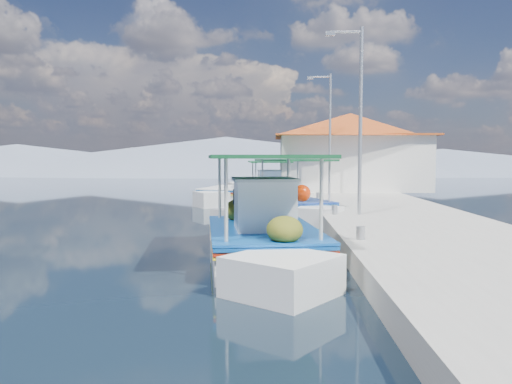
{
  "coord_description": "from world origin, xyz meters",
  "views": [
    {
      "loc": [
        1.85,
        -14.35,
        2.37
      ],
      "look_at": [
        1.27,
        0.96,
        1.3
      ],
      "focal_mm": 35.18,
      "sensor_mm": 36.0,
      "label": 1
    }
  ],
  "objects": [
    {
      "name": "mountain_ridge",
      "position": [
        6.54,
        56.0,
        2.04
      ],
      "size": [
        171.4,
        96.0,
        5.5
      ],
      "color": "slate",
      "rests_on": "ground"
    },
    {
      "name": "lamp_post_far",
      "position": [
        4.51,
        11.0,
        3.85
      ],
      "size": [
        1.21,
        0.14,
        6.0
      ],
      "color": "#A5A8AD",
      "rests_on": "quay"
    },
    {
      "name": "caique_green_canopy",
      "position": [
        2.62,
        5.16,
        0.38
      ],
      "size": [
        3.47,
        6.39,
        2.54
      ],
      "rotation": [
        0.0,
        0.0,
        -0.34
      ],
      "color": "silver",
      "rests_on": "ground"
    },
    {
      "name": "harbor_building",
      "position": [
        6.2,
        15.0,
        2.78
      ],
      "size": [
        10.49,
        10.49,
        4.4
      ],
      "color": "white",
      "rests_on": "quay"
    },
    {
      "name": "caique_far",
      "position": [
        1.55,
        11.61,
        0.44
      ],
      "size": [
        2.41,
        6.8,
        2.39
      ],
      "rotation": [
        0.0,
        0.0,
        -0.09
      ],
      "color": "navy",
      "rests_on": "ground"
    },
    {
      "name": "caique_blue_hull",
      "position": [
        -0.63,
        11.66,
        0.33
      ],
      "size": [
        3.05,
        6.63,
        1.21
      ],
      "rotation": [
        0.0,
        0.0,
        0.24
      ],
      "color": "silver",
      "rests_on": "ground"
    },
    {
      "name": "bollards",
      "position": [
        3.8,
        5.25,
        0.65
      ],
      "size": [
        0.2,
        17.2,
        0.3
      ],
      "color": "#A5A8AD",
      "rests_on": "quay"
    },
    {
      "name": "ground",
      "position": [
        0.0,
        0.0,
        0.0
      ],
      "size": [
        160.0,
        160.0,
        0.0
      ],
      "primitive_type": "plane",
      "color": "black",
      "rests_on": "ground"
    },
    {
      "name": "quay",
      "position": [
        5.9,
        6.0,
        0.25
      ],
      "size": [
        5.0,
        44.0,
        0.5
      ],
      "primitive_type": "cube",
      "color": "#A3A098",
      "rests_on": "ground"
    },
    {
      "name": "lamp_post_near",
      "position": [
        4.51,
        2.0,
        3.85
      ],
      "size": [
        1.21,
        0.14,
        6.0
      ],
      "color": "#A5A8AD",
      "rests_on": "quay"
    },
    {
      "name": "main_caique",
      "position": [
        1.59,
        -2.96,
        0.52
      ],
      "size": [
        3.09,
        8.06,
        2.68
      ],
      "rotation": [
        0.0,
        0.0,
        -0.14
      ],
      "color": "silver",
      "rests_on": "ground"
    }
  ]
}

